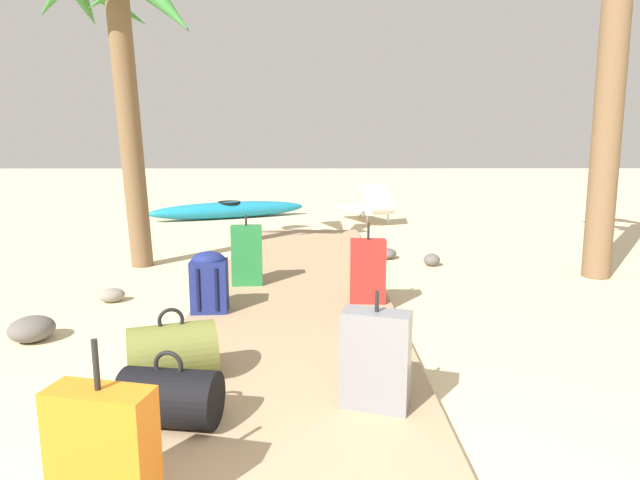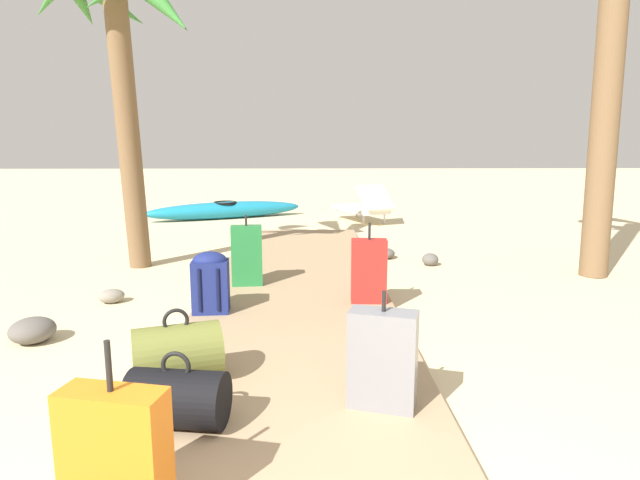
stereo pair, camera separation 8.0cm
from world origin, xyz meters
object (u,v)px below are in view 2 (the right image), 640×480
object	(u,v)px
duffel_bag_black	(177,398)
kayak	(225,210)
palm_tree_far_left	(121,22)
lounge_chair	(364,206)
duffel_bag_olive	(177,353)
suitcase_red	(369,271)
suitcase_green	(247,255)
suitcase_orange	(115,458)
suitcase_grey	(383,359)
backpack_navy	(210,280)

from	to	relation	value
duffel_bag_black	kayak	world-z (taller)	duffel_bag_black
palm_tree_far_left	lounge_chair	distance (m)	5.88
duffel_bag_olive	palm_tree_far_left	bearing A→B (deg)	111.56
lounge_chair	duffel_bag_black	bearing A→B (deg)	-102.79
suitcase_red	suitcase_green	xyz separation A→B (m)	(-1.23, 0.65, 0.02)
palm_tree_far_left	kayak	xyz separation A→B (m)	(0.40, 4.72, -2.79)
suitcase_orange	palm_tree_far_left	distance (m)	5.56
suitcase_orange	suitcase_green	xyz separation A→B (m)	(0.10, 3.66, 0.04)
suitcase_orange	suitcase_grey	bearing A→B (deg)	38.47
suitcase_red	suitcase_orange	bearing A→B (deg)	-113.90
suitcase_red	kayak	size ratio (longest dim) A/B	0.23
duffel_bag_black	suitcase_green	world-z (taller)	suitcase_green
duffel_bag_olive	kayak	world-z (taller)	duffel_bag_olive
duffel_bag_black	palm_tree_far_left	distance (m)	5.03
duffel_bag_black	backpack_navy	xyz separation A→B (m)	(-0.18, 1.99, 0.13)
duffel_bag_olive	palm_tree_far_left	world-z (taller)	palm_tree_far_left
suitcase_green	lounge_chair	bearing A→B (deg)	70.85
lounge_chair	duffel_bag_olive	bearing A→B (deg)	-104.66
backpack_navy	lounge_chair	bearing A→B (deg)	71.68
suitcase_green	kayak	world-z (taller)	suitcase_green
suitcase_orange	lounge_chair	world-z (taller)	suitcase_orange
suitcase_red	suitcase_grey	xyz separation A→B (m)	(-0.15, -2.07, -0.02)
backpack_navy	suitcase_red	bearing A→B (deg)	10.71
lounge_chair	suitcase_orange	bearing A→B (deg)	-102.08
suitcase_orange	backpack_navy	size ratio (longest dim) A/B	1.39
suitcase_red	lounge_chair	bearing A→B (deg)	84.61
duffel_bag_black	lounge_chair	distance (m)	8.24
lounge_chair	kayak	distance (m)	2.97
duffel_bag_black	backpack_navy	distance (m)	2.00
suitcase_grey	suitcase_green	size ratio (longest dim) A/B	0.91
palm_tree_far_left	lounge_chair	xyz separation A→B (m)	(3.30, 4.08, -2.65)
suitcase_orange	backpack_navy	world-z (taller)	suitcase_orange
suitcase_orange	lounge_chair	distance (m)	8.98
suitcase_grey	palm_tree_far_left	bearing A→B (deg)	124.65
suitcase_green	kayak	xyz separation A→B (m)	(-1.12, 5.76, -0.22)
duffel_bag_olive	lounge_chair	bearing A→B (deg)	75.34
suitcase_green	palm_tree_far_left	bearing A→B (deg)	145.59
suitcase_red	suitcase_orange	distance (m)	3.30
duffel_bag_olive	suitcase_orange	bearing A→B (deg)	-86.63
suitcase_red	kayak	distance (m)	6.83
duffel_bag_olive	suitcase_green	world-z (taller)	suitcase_green
kayak	duffel_bag_olive	bearing A→B (deg)	-83.41
suitcase_red	palm_tree_far_left	distance (m)	4.14
suitcase_red	duffel_bag_black	size ratio (longest dim) A/B	1.38
backpack_navy	palm_tree_far_left	xyz separation A→B (m)	(-1.30, 1.96, 2.61)
suitcase_grey	suitcase_green	distance (m)	2.93
backpack_navy	palm_tree_far_left	bearing A→B (deg)	123.45
suitcase_orange	backpack_navy	bearing A→B (deg)	92.53
suitcase_grey	suitcase_orange	world-z (taller)	suitcase_orange
palm_tree_far_left	lounge_chair	size ratio (longest dim) A/B	2.31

